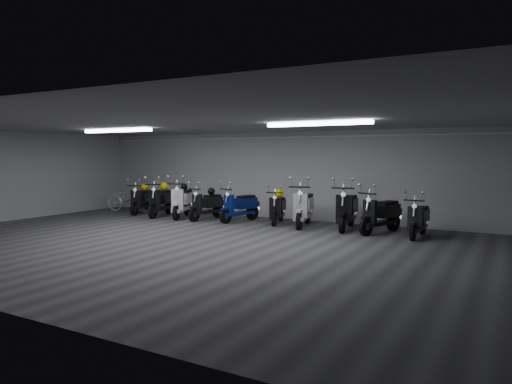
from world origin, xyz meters
The scene contains 22 objects.
floor centered at (0.00, 0.00, -0.01)m, with size 14.00×10.00×0.01m, color #39383B.
ceiling centered at (0.00, 0.00, 2.80)m, with size 14.00×10.00×0.01m, color gray.
back_wall centered at (0.00, 5.00, 1.40)m, with size 14.00×0.01×2.80m, color #ADADB0.
fluor_strip_left centered at (-3.00, 1.00, 2.74)m, with size 2.40×0.18×0.08m, color white.
fluor_strip_right centered at (3.00, 1.00, 2.74)m, with size 2.40×0.18×0.08m, color white.
conduit centered at (0.00, 4.92, 2.62)m, with size 0.05×0.05×13.60m, color white.
scooter_0 centered at (-4.66, 3.71, 0.63)m, with size 0.57×1.70×1.26m, color black, non-canonical shape.
scooter_1 centered at (-3.54, 3.43, 0.69)m, with size 0.62×1.85×1.38m, color black, non-canonical shape.
scooter_2 centered at (-2.73, 3.51, 0.72)m, with size 0.64×1.92×1.43m, color white, non-canonical shape.
scooter_3 centered at (-1.75, 3.51, 0.63)m, with size 0.56×1.69×1.26m, color black, non-canonical shape.
scooter_4 centered at (-0.61, 3.64, 0.64)m, with size 0.58×1.73×1.29m, color navy, non-canonical shape.
scooter_5 centered at (0.61, 3.83, 0.61)m, with size 0.54×1.63×1.21m, color black, non-canonical shape.
scooter_6 centered at (1.51, 3.70, 0.74)m, with size 0.66×1.98×1.47m, color #AFAFB3, non-canonical shape.
scooter_7 centered at (2.77, 3.79, 0.74)m, with size 0.66×1.99×1.48m, color black, non-canonical shape.
scooter_8 centered at (3.74, 3.59, 0.67)m, with size 0.60×1.81×1.35m, color black, non-canonical shape.
scooter_9 centered at (4.72, 3.45, 0.61)m, with size 0.54×1.63×1.21m, color black, non-canonical shape.
bicycle centered at (-5.39, 3.84, 0.59)m, with size 0.65×1.83×1.18m, color silver.
helmet_0 centered at (-4.72, 3.93, 0.91)m, with size 0.26×0.26×0.26m, color yellow.
helmet_1 centered at (0.55, 4.05, 0.89)m, with size 0.28×0.28×0.28m, color yellow.
helmet_2 centered at (-3.61, 3.68, 0.99)m, with size 0.28×0.28×0.28m, color #C3BA0B.
helmet_3 centered at (-2.83, 3.76, 1.00)m, with size 0.23×0.23×0.23m, color black.
helmet_4 centered at (-1.72, 3.74, 0.90)m, with size 0.24×0.24×0.24m, color black.
Camera 1 is at (6.83, -8.62, 2.07)m, focal length 32.87 mm.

